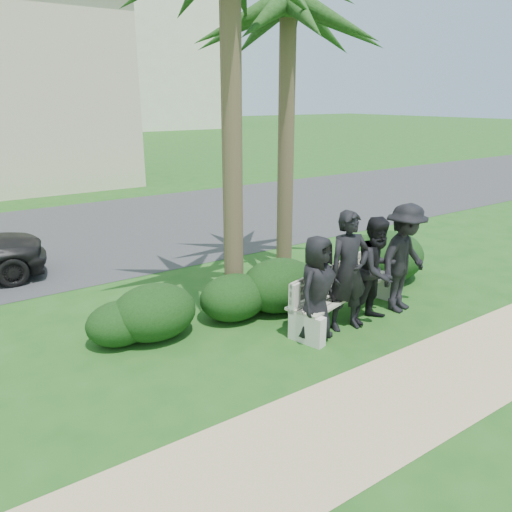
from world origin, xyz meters
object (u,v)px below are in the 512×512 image
object	(u,v)px
man_a	(317,289)
palm_right	(288,8)
park_bench	(346,294)
man_d	(404,258)
man_b	(349,271)
man_c	(377,270)

from	to	relation	value
man_a	palm_right	world-z (taller)	palm_right
park_bench	man_d	distance (m)	1.15
man_b	palm_right	bearing A→B (deg)	83.10
man_b	man_d	distance (m)	1.24
park_bench	man_a	size ratio (longest dim) A/B	1.64
palm_right	man_b	bearing A→B (deg)	-108.43
man_a	man_d	distance (m)	1.88
man_a	man_d	bearing A→B (deg)	-20.12
park_bench	man_c	bearing A→B (deg)	-67.15
man_a	man_c	world-z (taller)	man_c
man_b	park_bench	bearing A→B (deg)	59.47
man_b	man_d	xyz separation A→B (m)	(1.24, -0.02, -0.02)
park_bench	man_b	xyz separation A→B (m)	(-0.28, -0.31, 0.54)
man_a	palm_right	xyz separation A→B (m)	(1.56, 2.79, 4.19)
man_a	man_d	size ratio (longest dim) A/B	0.87
man_a	palm_right	size ratio (longest dim) A/B	0.27
park_bench	man_c	distance (m)	0.66
man_a	man_c	size ratio (longest dim) A/B	0.93
man_a	man_b	size ratio (longest dim) A/B	0.85
man_b	man_c	xyz separation A→B (m)	(0.57, -0.05, -0.08)
park_bench	man_a	xyz separation A→B (m)	(-0.91, -0.31, 0.40)
man_c	park_bench	bearing A→B (deg)	122.70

